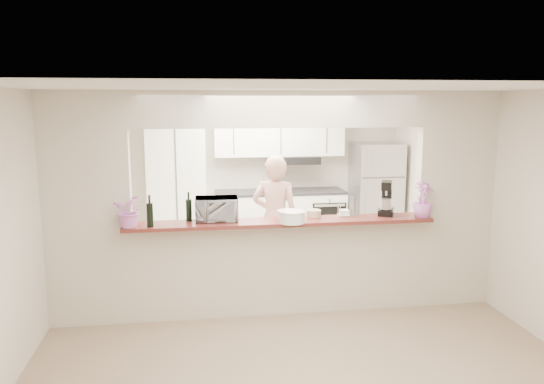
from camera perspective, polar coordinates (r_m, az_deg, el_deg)
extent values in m
plane|color=gray|center=(6.23, 0.85, -12.77)|extent=(6.00, 6.00, 0.00)
cube|color=silver|center=(7.66, -1.06, -8.31)|extent=(5.00, 2.90, 0.01)
cube|color=beige|center=(5.89, -19.22, -1.92)|extent=(0.90, 0.15, 2.50)
cube|color=beige|center=(6.51, 18.97, -0.81)|extent=(0.90, 0.15, 2.50)
cube|color=beige|center=(5.75, 0.91, 8.90)|extent=(3.20, 0.15, 0.40)
cube|color=beige|center=(6.05, 0.86, -8.17)|extent=(3.20, 0.15, 1.05)
cube|color=maroon|center=(5.85, 0.95, -3.24)|extent=(3.40, 0.38, 0.04)
cube|color=white|center=(8.48, -10.18, 0.58)|extent=(0.90, 0.60, 2.10)
cube|color=white|center=(8.71, 0.88, -3.05)|extent=(2.10, 0.60, 0.90)
cube|color=#29292C|center=(8.61, 0.89, 0.00)|extent=(2.10, 0.62, 0.04)
cube|color=white|center=(8.62, 0.77, 6.40)|extent=(2.10, 0.35, 0.75)
cube|color=black|center=(8.60, 2.52, 3.48)|extent=(0.75, 0.45, 0.12)
cube|color=black|center=(8.56, 6.18, -2.99)|extent=(0.55, 0.02, 0.55)
cube|color=#A8A8AD|center=(8.98, 11.07, -0.23)|extent=(0.75, 0.70, 1.70)
imported|color=#C86AAE|center=(5.67, -15.03, -1.95)|extent=(0.38, 0.35, 0.36)
cylinder|color=black|center=(5.66, -13.00, -2.43)|extent=(0.07, 0.07, 0.25)
cylinder|color=black|center=(5.63, -13.06, -0.75)|extent=(0.02, 0.02, 0.09)
cylinder|color=black|center=(5.86, -8.93, -1.94)|extent=(0.06, 0.06, 0.24)
cylinder|color=black|center=(5.83, -8.97, -0.39)|extent=(0.02, 0.02, 0.08)
imported|color=#B0B0B5|center=(5.85, -5.99, -1.82)|extent=(0.47, 0.33, 0.26)
imported|color=white|center=(5.85, -5.99, -2.01)|extent=(0.37, 0.37, 0.22)
cylinder|color=white|center=(5.72, 2.18, -2.73)|extent=(0.27, 0.27, 0.12)
cylinder|color=white|center=(5.70, 2.18, -2.10)|extent=(0.28, 0.28, 0.01)
cylinder|color=white|center=(5.93, 1.78, -2.46)|extent=(0.24, 0.24, 0.08)
cylinder|color=white|center=(5.92, 1.78, -2.04)|extent=(0.25, 0.25, 0.01)
cylinder|color=maroon|center=(5.98, 2.67, -2.46)|extent=(0.13, 0.13, 0.06)
cylinder|color=tan|center=(6.04, 4.50, -2.28)|extent=(0.16, 0.16, 0.08)
cube|color=silver|center=(6.12, 8.21, -2.49)|extent=(0.24, 0.15, 0.01)
cube|color=white|center=(6.11, 8.22, -2.16)|extent=(0.10, 0.10, 0.06)
cube|color=black|center=(6.26, 12.14, -2.11)|extent=(0.26, 0.31, 0.07)
cube|color=black|center=(6.31, 12.24, -0.40)|extent=(0.14, 0.13, 0.28)
cube|color=black|center=(6.19, 12.24, 0.71)|extent=(0.19, 0.25, 0.09)
cylinder|color=#B7B7BC|center=(6.18, 12.15, -1.24)|extent=(0.13, 0.13, 0.12)
imported|color=#CF6FCF|center=(6.18, 15.92, -0.82)|extent=(0.29, 0.29, 0.40)
imported|color=tan|center=(6.98, 0.36, -2.99)|extent=(0.72, 0.59, 1.69)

